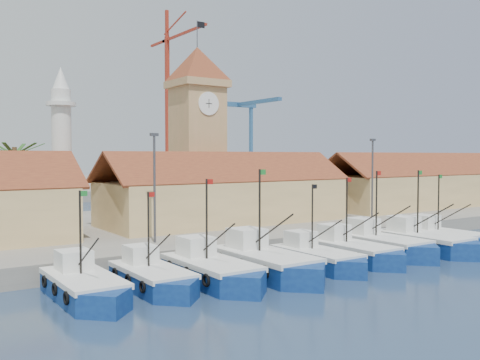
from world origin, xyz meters
TOP-DOWN VIEW (x-y plane):
  - ground at (0.00, 0.00)m, footprint 400.00×400.00m
  - quay at (0.00, 24.00)m, footprint 140.00×32.00m
  - terminal at (0.00, 110.00)m, footprint 240.00×80.00m
  - boat_0 at (-20.69, 3.10)m, footprint 3.34×9.16m
  - boat_1 at (-16.21, 3.13)m, footprint 3.21×8.81m
  - boat_2 at (-12.20, 2.33)m, footprint 3.61×9.89m
  - boat_3 at (-7.84, 2.05)m, footprint 3.92×10.75m
  - boat_4 at (-2.97, 1.94)m, footprint 3.29×9.02m
  - boat_5 at (1.20, 2.33)m, footprint 3.51×9.60m
  - boat_6 at (5.40, 2.82)m, footprint 3.74×10.25m
  - boat_7 at (9.74, 1.78)m, footprint 3.75×10.26m
  - boat_8 at (13.85, 2.63)m, footprint 3.50×9.58m
  - hall_center at (0.00, 20.00)m, footprint 27.04×10.13m
  - hall_right at (32.00, 20.00)m, footprint 31.20×10.13m
  - clock_tower at (0.00, 26.00)m, footprint 5.80×5.80m
  - minaret at (-15.00, 28.00)m, footprint 3.00×3.00m
  - palm_tree at (-20.00, 26.00)m, footprint 5.60×5.03m
  - lamp_posts at (0.50, 12.00)m, footprint 80.70×0.25m
  - crane_red_right at (35.32, 103.90)m, footprint 1.00×31.14m
  - gantry at (62.00, 106.65)m, footprint 13.00×22.00m

SIDE VIEW (x-z plane):
  - ground at x=0.00m, z-range 0.00..0.00m
  - boat_1 at x=-16.21m, z-range -2.64..4.02m
  - boat_4 at x=-2.97m, z-range -2.71..4.12m
  - boat_0 at x=-20.69m, z-range -2.75..4.18m
  - boat_8 at x=13.85m, z-range -2.88..4.37m
  - quay at x=0.00m, z-range 0.00..1.50m
  - boat_5 at x=1.20m, z-range -2.88..4.38m
  - boat_2 at x=-12.20m, z-range -2.97..4.52m
  - boat_6 at x=5.40m, z-range -3.08..4.68m
  - boat_7 at x=9.74m, z-range -3.08..4.68m
  - boat_3 at x=-7.84m, z-range -3.23..4.91m
  - terminal at x=0.00m, z-range 0.00..2.00m
  - hall_center at x=0.00m, z-range 0.18..7.79m
  - hall_right at x=32.00m, z-range 0.18..7.79m
  - palm_tree at x=-20.00m, z-range 2.05..10.44m
  - lamp_posts at x=0.50m, z-range 1.96..10.99m
  - minaret at x=-15.00m, z-range 1.58..17.88m
  - clock_tower at x=0.00m, z-range 0.61..23.31m
  - gantry at x=62.00m, z-range 8.44..31.64m
  - crane_red_right at x=35.32m, z-range 4.39..50.69m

